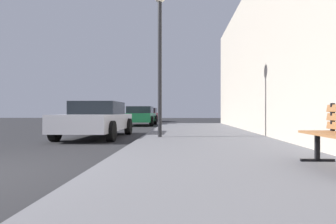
{
  "coord_description": "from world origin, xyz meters",
  "views": [
    {
      "loc": [
        3.23,
        -3.9,
        0.91
      ],
      "look_at": [
        3.0,
        1.0,
        0.9
      ],
      "focal_mm": 31.42,
      "sensor_mm": 36.0,
      "label": 1
    }
  ],
  "objects": [
    {
      "name": "car_green",
      "position": [
        0.43,
        15.64,
        0.65
      ],
      "size": [
        2.05,
        4.15,
        1.27
      ],
      "rotation": [
        0.0,
        0.0,
        3.14
      ],
      "color": "#196638",
      "rests_on": "ground_plane"
    },
    {
      "name": "street_lamp",
      "position": [
        2.57,
        4.94,
        3.17
      ],
      "size": [
        0.36,
        0.36,
        4.42
      ],
      "color": "black",
      "rests_on": "sidewalk"
    },
    {
      "name": "car_silver",
      "position": [
        0.22,
        6.4,
        0.65
      ],
      "size": [
        1.96,
        4.5,
        1.27
      ],
      "rotation": [
        0.0,
        0.0,
        3.14
      ],
      "color": "#B7B7BF",
      "rests_on": "ground_plane"
    },
    {
      "name": "car_red",
      "position": [
        0.09,
        23.21,
        0.65
      ],
      "size": [
        1.95,
        4.14,
        1.43
      ],
      "rotation": [
        0.0,
        0.0,
        3.14
      ],
      "color": "red",
      "rests_on": "ground_plane"
    },
    {
      "name": "sidewalk",
      "position": [
        4.0,
        0.0,
        0.07
      ],
      "size": [
        4.0,
        32.0,
        0.15
      ],
      "primitive_type": "cube",
      "color": "#5B5B60",
      "rests_on": "ground_plane"
    }
  ]
}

